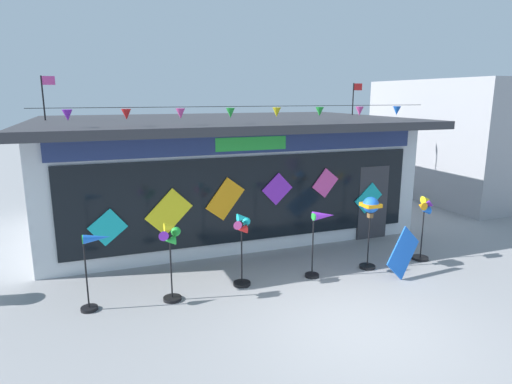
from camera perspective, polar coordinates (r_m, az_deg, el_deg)
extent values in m
plane|color=gray|center=(7.99, 13.20, -16.61)|extent=(80.00, 80.00, 0.00)
cube|color=silver|center=(13.31, -4.92, 2.33)|extent=(9.72, 5.83, 3.01)
cube|color=#333338|center=(12.60, -4.40, 9.13)|extent=(10.12, 6.91, 0.20)
cube|color=navy|center=(10.34, -0.67, 6.35)|extent=(8.94, 0.08, 0.45)
cube|color=green|center=(10.31, -0.62, 6.33)|extent=(1.75, 0.04, 0.32)
cube|color=black|center=(10.58, -0.67, -0.92)|extent=(8.75, 0.06, 2.08)
cube|color=#333338|center=(12.26, 14.95, -1.35)|extent=(0.90, 0.07, 2.00)
cube|color=#19B7BC|center=(10.04, -18.77, -4.39)|extent=(0.85, 0.03, 0.84)
cube|color=yellow|center=(10.08, -11.30, -2.59)|extent=(1.10, 0.03, 1.10)
cube|color=orange|center=(10.31, -4.04, -0.91)|extent=(0.97, 0.03, 1.03)
cube|color=purple|center=(10.71, 2.78, 0.39)|extent=(0.81, 0.03, 0.81)
cube|color=#EA4CA3|center=(11.28, 9.01, 1.17)|extent=(0.75, 0.03, 0.77)
cube|color=#19B7BC|center=(12.08, 14.45, -0.77)|extent=(0.84, 0.03, 0.83)
cylinder|color=black|center=(10.08, -0.26, 11.12)|extent=(9.33, 0.01, 0.01)
cone|color=purple|center=(9.49, -23.37, 9.18)|extent=(0.20, 0.20, 0.22)
cone|color=red|center=(9.50, -16.55, 9.68)|extent=(0.20, 0.20, 0.22)
cone|color=#EA4CA3|center=(9.64, -9.82, 10.04)|extent=(0.20, 0.20, 0.22)
cone|color=green|center=(9.91, -3.35, 10.26)|extent=(0.20, 0.20, 0.22)
cone|color=yellow|center=(10.29, 2.71, 10.35)|extent=(0.20, 0.20, 0.22)
cone|color=green|center=(10.77, 8.29, 10.33)|extent=(0.20, 0.20, 0.22)
cone|color=#EA4CA3|center=(11.35, 13.34, 10.23)|extent=(0.20, 0.20, 0.22)
cone|color=blue|center=(12.00, 17.88, 10.08)|extent=(0.20, 0.20, 0.22)
cylinder|color=black|center=(12.70, -26.02, 10.95)|extent=(0.04, 0.04, 1.12)
cube|color=#EA4CA3|center=(12.69, -25.48, 13.00)|extent=(0.32, 0.02, 0.22)
cylinder|color=black|center=(14.99, 12.54, 11.74)|extent=(0.04, 0.04, 1.02)
cube|color=red|center=(15.08, 13.13, 13.21)|extent=(0.32, 0.02, 0.22)
cylinder|color=black|center=(8.82, -20.91, -14.01)|extent=(0.30, 0.30, 0.06)
cylinder|color=black|center=(8.56, -21.26, -10.10)|extent=(0.03, 0.03, 1.36)
cone|color=blue|center=(8.32, -20.04, -5.66)|extent=(0.46, 0.17, 0.17)
cylinder|color=green|center=(8.33, -21.62, -5.77)|extent=(0.03, 0.16, 0.16)
cylinder|color=black|center=(8.78, -10.85, -13.48)|extent=(0.35, 0.35, 0.06)
cylinder|color=black|center=(8.52, -11.03, -9.60)|extent=(0.03, 0.03, 1.34)
cylinder|color=black|center=(8.26, -11.18, -5.38)|extent=(0.06, 0.04, 0.06)
cone|color=green|center=(8.28, -10.30, -5.31)|extent=(0.19, 0.20, 0.19)
cone|color=yellow|center=(8.22, -11.21, -4.54)|extent=(0.20, 0.19, 0.19)
cone|color=purple|center=(8.24, -12.05, -5.46)|extent=(0.19, 0.20, 0.19)
cone|color=green|center=(8.30, -11.14, -6.22)|extent=(0.20, 0.19, 0.19)
cylinder|color=black|center=(9.25, -1.85, -11.84)|extent=(0.36, 0.36, 0.06)
cylinder|color=black|center=(9.01, -1.88, -8.14)|extent=(0.03, 0.03, 1.34)
cylinder|color=black|center=(8.76, -1.83, -4.13)|extent=(0.06, 0.04, 0.06)
cone|color=#19B7BC|center=(8.80, -1.07, -4.06)|extent=(0.18, 0.19, 0.18)
cone|color=#19B7BC|center=(8.73, -1.83, -3.37)|extent=(0.19, 0.18, 0.18)
cone|color=#EA4CA3|center=(8.72, -2.59, -4.21)|extent=(0.18, 0.19, 0.18)
cone|color=red|center=(8.80, -1.82, -4.90)|extent=(0.19, 0.18, 0.18)
cylinder|color=black|center=(9.71, 7.30, -10.73)|extent=(0.31, 0.31, 0.06)
cylinder|color=black|center=(9.48, 7.41, -7.14)|extent=(0.03, 0.03, 1.35)
cone|color=purple|center=(9.38, 8.80, -3.07)|extent=(0.50, 0.27, 0.20)
cylinder|color=green|center=(9.28, 7.52, -3.21)|extent=(0.03, 0.16, 0.16)
cylinder|color=black|center=(10.41, 14.30, -9.40)|extent=(0.36, 0.36, 0.06)
cylinder|color=black|center=(10.20, 14.48, -6.17)|extent=(0.03, 0.03, 1.30)
sphere|color=blue|center=(9.97, 14.74, -1.64)|extent=(0.36, 0.36, 0.36)
cube|color=orange|center=(9.97, 14.74, -1.64)|extent=(0.37, 0.37, 0.08)
cube|color=brown|center=(10.03, 14.66, -2.97)|extent=(0.10, 0.10, 0.10)
cylinder|color=black|center=(11.30, 20.61, -8.06)|extent=(0.39, 0.39, 0.06)
cylinder|color=black|center=(11.10, 20.87, -4.94)|extent=(0.03, 0.03, 1.35)
cylinder|color=black|center=(10.90, 21.28, -1.61)|extent=(0.06, 0.04, 0.06)
cone|color=purple|center=(10.99, 21.78, -1.55)|extent=(0.19, 0.20, 0.19)
cone|color=yellow|center=(10.87, 21.33, -0.95)|extent=(0.20, 0.19, 0.19)
cone|color=orange|center=(10.82, 20.76, -1.67)|extent=(0.19, 0.20, 0.19)
cone|color=blue|center=(10.93, 21.22, -2.27)|extent=(0.20, 0.19, 0.19)
cube|color=blue|center=(10.00, 18.64, -7.52)|extent=(1.07, 0.36, 1.07)
cube|color=#99999E|center=(19.64, 28.11, 6.23)|extent=(6.97, 6.19, 4.40)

